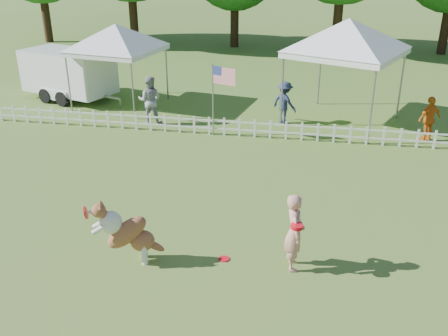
# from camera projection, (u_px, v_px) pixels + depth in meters

# --- Properties ---
(ground) EXTENTS (120.00, 120.00, 0.00)m
(ground) POSITION_uv_depth(u_px,v_px,m) (196.00, 258.00, 9.88)
(ground) COLOR #32611E
(ground) RESTS_ON ground
(picket_fence) EXTENTS (22.00, 0.08, 0.60)m
(picket_fence) POSITION_uv_depth(u_px,v_px,m) (247.00, 128.00, 16.04)
(picket_fence) COLOR white
(picket_fence) RESTS_ON ground
(handler) EXTENTS (0.46, 0.62, 1.55)m
(handler) POSITION_uv_depth(u_px,v_px,m) (295.00, 232.00, 9.31)
(handler) COLOR tan
(handler) RESTS_ON ground
(dog) EXTENTS (1.36, 0.84, 1.33)m
(dog) POSITION_uv_depth(u_px,v_px,m) (128.00, 232.00, 9.51)
(dog) COLOR brown
(dog) RESTS_ON ground
(frisbee_on_turf) EXTENTS (0.26, 0.26, 0.02)m
(frisbee_on_turf) POSITION_uv_depth(u_px,v_px,m) (224.00, 259.00, 9.85)
(frisbee_on_turf) COLOR red
(frisbee_on_turf) RESTS_ON ground
(canopy_tent_left) EXTENTS (3.36, 3.36, 3.00)m
(canopy_tent_left) POSITION_uv_depth(u_px,v_px,m) (119.00, 67.00, 18.80)
(canopy_tent_left) COLOR white
(canopy_tent_left) RESTS_ON ground
(canopy_tent_right) EXTENTS (4.38, 4.38, 3.45)m
(canopy_tent_right) POSITION_uv_depth(u_px,v_px,m) (344.00, 73.00, 16.87)
(canopy_tent_right) COLOR white
(canopy_tent_right) RESTS_ON ground
(cargo_trailer) EXTENTS (4.87, 3.31, 1.97)m
(cargo_trailer) POSITION_uv_depth(u_px,v_px,m) (69.00, 75.00, 19.80)
(cargo_trailer) COLOR white
(cargo_trailer) RESTS_ON ground
(flag_pole) EXTENTS (0.86, 0.42, 2.33)m
(flag_pole) POSITION_uv_depth(u_px,v_px,m) (213.00, 100.00, 15.86)
(flag_pole) COLOR gray
(flag_pole) RESTS_ON ground
(spectator_a) EXTENTS (0.88, 0.73, 1.66)m
(spectator_a) POSITION_uv_depth(u_px,v_px,m) (150.00, 100.00, 17.07)
(spectator_a) COLOR #939398
(spectator_a) RESTS_ON ground
(spectator_b) EXTENTS (1.09, 0.98, 1.46)m
(spectator_b) POSITION_uv_depth(u_px,v_px,m) (284.00, 102.00, 17.16)
(spectator_b) COLOR #252D4F
(spectator_b) RESTS_ON ground
(spectator_c) EXTENTS (0.89, 0.76, 1.44)m
(spectator_c) POSITION_uv_depth(u_px,v_px,m) (429.00, 119.00, 15.58)
(spectator_c) COLOR orange
(spectator_c) RESTS_ON ground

